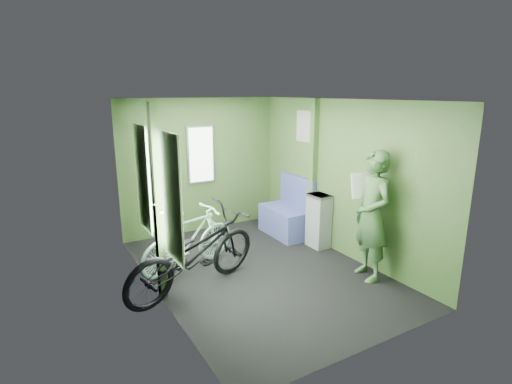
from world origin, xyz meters
TOP-DOWN VIEW (x-y plane):
  - room at (-0.04, 0.04)m, footprint 4.00×4.02m
  - bicycle_black at (-0.97, -0.10)m, footprint 2.11×1.39m
  - bicycle_mint at (-0.81, 0.50)m, footprint 1.61×0.95m
  - passenger at (1.14, -0.89)m, footprint 0.55×0.73m
  - waste_box at (1.26, 0.31)m, footprint 0.25×0.35m
  - bench_seat at (1.15, 1.01)m, footprint 0.55×0.96m

SIDE VIEW (x-z plane):
  - bicycle_black at x=-0.97m, z-range -0.56..0.56m
  - bicycle_mint at x=-0.81m, z-range -0.48..0.48m
  - bench_seat at x=1.15m, z-range -0.21..0.80m
  - waste_box at x=1.26m, z-range 0.00..0.85m
  - passenger at x=1.14m, z-range 0.00..1.71m
  - room at x=-0.04m, z-range 0.28..2.59m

